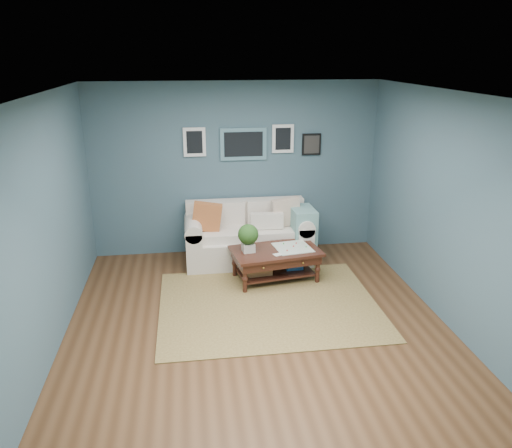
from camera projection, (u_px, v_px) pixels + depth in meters
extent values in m
plane|color=brown|center=(258.00, 327.00, 5.95)|extent=(5.00, 5.00, 0.00)
plane|color=white|center=(258.00, 94.00, 5.06)|extent=(5.00, 5.00, 0.00)
cube|color=#42606B|center=(236.00, 169.00, 7.84)|extent=(4.50, 0.02, 2.70)
cube|color=#42606B|center=(314.00, 344.00, 3.17)|extent=(4.50, 0.02, 2.70)
cube|color=#42606B|center=(45.00, 229.00, 5.21)|extent=(0.02, 5.00, 2.70)
cube|color=#42606B|center=(449.00, 211.00, 5.80)|extent=(0.02, 5.00, 2.70)
cube|color=slate|center=(243.00, 144.00, 7.70)|extent=(0.72, 0.03, 0.50)
cube|color=black|center=(244.00, 144.00, 7.69)|extent=(0.60, 0.01, 0.38)
cube|color=white|center=(195.00, 142.00, 7.59)|extent=(0.34, 0.03, 0.44)
cube|color=white|center=(283.00, 139.00, 7.76)|extent=(0.34, 0.03, 0.44)
cube|color=black|center=(311.00, 144.00, 7.86)|extent=(0.30, 0.03, 0.34)
cube|color=brown|center=(268.00, 305.00, 6.46)|extent=(2.79, 2.23, 0.01)
cube|color=silver|center=(248.00, 248.00, 7.76)|extent=(1.42, 0.88, 0.42)
cube|color=silver|center=(245.00, 214.00, 7.93)|extent=(1.86, 0.22, 0.48)
cube|color=silver|center=(194.00, 245.00, 7.62)|extent=(0.24, 0.88, 0.62)
cube|color=silver|center=(300.00, 239.00, 7.83)|extent=(0.24, 0.88, 0.62)
cylinder|color=silver|center=(193.00, 226.00, 7.51)|extent=(0.26, 0.88, 0.26)
cylinder|color=silver|center=(301.00, 221.00, 7.73)|extent=(0.26, 0.88, 0.26)
cube|color=silver|center=(223.00, 234.00, 7.56)|extent=(0.72, 0.56, 0.13)
cube|color=silver|center=(273.00, 232.00, 7.66)|extent=(0.72, 0.56, 0.13)
cube|color=silver|center=(222.00, 213.00, 7.74)|extent=(0.72, 0.12, 0.36)
cube|color=silver|center=(270.00, 211.00, 7.84)|extent=(0.72, 0.12, 0.36)
cube|color=#C3491F|center=(207.00, 217.00, 7.44)|extent=(0.48, 0.17, 0.47)
cube|color=beige|center=(286.00, 212.00, 7.67)|extent=(0.47, 0.18, 0.46)
cube|color=beige|center=(267.00, 221.00, 7.55)|extent=(0.50, 0.12, 0.24)
cube|color=#72A2A4|center=(302.00, 233.00, 7.67)|extent=(0.34, 0.55, 0.80)
cube|color=black|center=(276.00, 251.00, 7.04)|extent=(1.32, 0.90, 0.04)
cube|color=black|center=(276.00, 256.00, 7.07)|extent=(1.23, 0.80, 0.12)
cube|color=black|center=(275.00, 272.00, 7.15)|extent=(1.11, 0.69, 0.03)
sphere|color=gold|center=(263.00, 268.00, 6.69)|extent=(0.03, 0.03, 0.03)
sphere|color=gold|center=(303.00, 263.00, 6.85)|extent=(0.03, 0.03, 0.03)
cylinder|color=black|center=(245.00, 279.00, 6.72)|extent=(0.06, 0.06, 0.42)
cylinder|color=black|center=(318.00, 269.00, 7.01)|extent=(0.06, 0.06, 0.42)
cylinder|color=black|center=(235.00, 263.00, 7.22)|extent=(0.06, 0.06, 0.42)
cylinder|color=black|center=(303.00, 255.00, 7.51)|extent=(0.06, 0.06, 0.42)
cube|color=silver|center=(248.00, 247.00, 6.95)|extent=(0.19, 0.19, 0.12)
sphere|color=#1B4715|center=(248.00, 234.00, 6.89)|extent=(0.29, 0.29, 0.29)
cube|color=silver|center=(293.00, 247.00, 7.10)|extent=(0.56, 0.56, 0.01)
cube|color=#976543|center=(258.00, 267.00, 7.04)|extent=(0.38, 0.30, 0.20)
cube|color=#265795|center=(294.00, 265.00, 7.22)|extent=(0.27, 0.22, 0.11)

